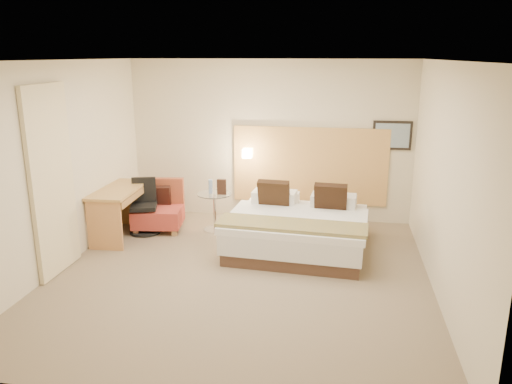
% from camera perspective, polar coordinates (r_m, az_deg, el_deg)
% --- Properties ---
extents(floor, '(4.80, 5.00, 0.02)m').
position_cam_1_polar(floor, '(6.55, -1.83, -9.61)').
color(floor, '#796751').
rests_on(floor, ground).
extents(ceiling, '(4.80, 5.00, 0.02)m').
position_cam_1_polar(ceiling, '(5.94, -2.06, 14.91)').
color(ceiling, white).
rests_on(ceiling, floor).
extents(wall_back, '(4.80, 0.02, 2.70)m').
position_cam_1_polar(wall_back, '(8.53, 1.51, 5.89)').
color(wall_back, beige).
rests_on(wall_back, floor).
extents(wall_front, '(4.80, 0.02, 2.70)m').
position_cam_1_polar(wall_front, '(3.79, -9.74, -6.68)').
color(wall_front, beige).
rests_on(wall_front, floor).
extents(wall_left, '(0.02, 5.00, 2.70)m').
position_cam_1_polar(wall_left, '(7.00, -21.67, 2.68)').
color(wall_left, beige).
rests_on(wall_left, floor).
extents(wall_right, '(0.02, 5.00, 2.70)m').
position_cam_1_polar(wall_right, '(6.10, 20.83, 1.00)').
color(wall_right, beige).
rests_on(wall_right, floor).
extents(headboard_panel, '(2.60, 0.04, 1.30)m').
position_cam_1_polar(headboard_panel, '(8.49, 6.14, 3.01)').
color(headboard_panel, tan).
rests_on(headboard_panel, wall_back).
extents(art_frame, '(0.62, 0.03, 0.47)m').
position_cam_1_polar(art_frame, '(8.42, 15.29, 6.26)').
color(art_frame, black).
rests_on(art_frame, wall_back).
extents(art_canvas, '(0.54, 0.01, 0.39)m').
position_cam_1_polar(art_canvas, '(8.40, 15.31, 6.24)').
color(art_canvas, gray).
rests_on(art_canvas, wall_back).
extents(lamp_arm, '(0.02, 0.12, 0.02)m').
position_cam_1_polar(lamp_arm, '(8.53, -0.92, 4.53)').
color(lamp_arm, silver).
rests_on(lamp_arm, wall_back).
extents(lamp_shade, '(0.15, 0.15, 0.15)m').
position_cam_1_polar(lamp_shade, '(8.48, -1.00, 4.45)').
color(lamp_shade, '#F4E3BF').
rests_on(lamp_shade, wall_back).
extents(curtain, '(0.06, 0.90, 2.42)m').
position_cam_1_polar(curtain, '(6.79, -22.28, 1.13)').
color(curtain, beige).
rests_on(curtain, wall_left).
extents(bottle_a, '(0.07, 0.07, 0.22)m').
position_cam_1_polar(bottle_a, '(8.00, -5.22, 0.64)').
color(bottle_a, '#93B2E4').
rests_on(bottle_a, side_table).
extents(menu_folder, '(0.15, 0.07, 0.24)m').
position_cam_1_polar(menu_folder, '(7.91, -3.95, 0.58)').
color(menu_folder, '#311C14').
rests_on(menu_folder, side_table).
extents(bed, '(2.06, 2.02, 0.96)m').
position_cam_1_polar(bed, '(7.35, 4.89, -4.11)').
color(bed, '#442D22').
rests_on(bed, floor).
extents(lounge_chair, '(0.85, 0.77, 0.80)m').
position_cam_1_polar(lounge_chair, '(8.28, -11.04, -2.03)').
color(lounge_chair, '#A46A4D').
rests_on(lounge_chair, floor).
extents(side_table, '(0.59, 0.59, 0.62)m').
position_cam_1_polar(side_table, '(8.08, -4.74, -2.05)').
color(side_table, white).
rests_on(side_table, floor).
extents(desk, '(0.63, 1.28, 0.78)m').
position_cam_1_polar(desk, '(7.98, -15.23, -0.74)').
color(desk, '#B38446').
rests_on(desk, floor).
extents(desk_chair, '(0.61, 0.61, 0.87)m').
position_cam_1_polar(desk_chair, '(8.16, -12.64, -2.11)').
color(desk_chair, black).
rests_on(desk_chair, floor).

